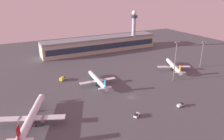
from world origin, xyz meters
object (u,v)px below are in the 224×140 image
(airplane_mid_apron, at_px, (98,80))
(airplane_terminal_side, at_px, (32,117))
(airplane_near_gate, at_px, (174,66))
(maintenance_van, at_px, (137,115))
(control_tower, at_px, (134,27))
(baggage_tractor, at_px, (180,105))
(catering_truck, at_px, (62,79))
(apron_light_west, at_px, (175,59))
(apron_light_central, at_px, (202,53))

(airplane_mid_apron, bearing_deg, airplane_terminal_side, -145.17)
(airplane_terminal_side, xyz_separation_m, airplane_near_gate, (123.97, 29.12, -0.76))
(maintenance_van, bearing_deg, airplane_mid_apron, -27.23)
(control_tower, bearing_deg, baggage_tractor, -110.52)
(airplane_terminal_side, xyz_separation_m, baggage_tractor, (83.10, -21.76, -3.20))
(airplane_near_gate, bearing_deg, baggage_tractor, -103.87)
(airplane_mid_apron, distance_m, baggage_tractor, 61.85)
(airplane_mid_apron, relative_size, baggage_tractor, 8.36)
(control_tower, relative_size, airplane_terminal_side, 1.06)
(catering_truck, bearing_deg, airplane_mid_apron, 2.76)
(apron_light_west, bearing_deg, maintenance_van, -150.82)
(baggage_tractor, distance_m, maintenance_van, 30.15)
(control_tower, bearing_deg, catering_truck, -150.35)
(airplane_terminal_side, height_order, apron_light_central, apron_light_central)
(control_tower, distance_m, apron_light_central, 88.39)
(airplane_mid_apron, distance_m, apron_light_central, 101.91)
(airplane_mid_apron, height_order, catering_truck, airplane_mid_apron)
(airplane_terminal_side, relative_size, airplane_near_gate, 1.23)
(airplane_near_gate, bearing_deg, maintenance_van, -120.87)
(airplane_near_gate, bearing_deg, apron_light_central, 15.56)
(apron_light_central, bearing_deg, airplane_mid_apron, 176.23)
(control_tower, height_order, apron_light_west, control_tower)
(catering_truck, bearing_deg, control_tower, 74.86)
(maintenance_van, bearing_deg, airplane_near_gate, -85.25)
(airplane_terminal_side, distance_m, apron_light_west, 108.77)
(airplane_near_gate, distance_m, baggage_tractor, 65.31)
(apron_light_central, relative_size, apron_light_west, 0.77)
(airplane_terminal_side, relative_size, catering_truck, 7.59)
(apron_light_west, bearing_deg, airplane_mid_apron, 160.52)
(airplane_near_gate, xyz_separation_m, catering_truck, (-94.67, 21.95, -2.04))
(airplane_mid_apron, distance_m, airplane_near_gate, 72.88)
(control_tower, height_order, catering_truck, control_tower)
(control_tower, height_order, airplane_near_gate, control_tower)
(airplane_near_gate, distance_m, catering_truck, 97.20)
(airplane_near_gate, xyz_separation_m, apron_light_central, (28.30, -4.66, 10.31))
(apron_light_central, bearing_deg, maintenance_van, -156.29)
(catering_truck, xyz_separation_m, apron_light_west, (78.07, -39.85, 16.10))
(airplane_mid_apron, distance_m, catering_truck, 29.62)
(control_tower, distance_m, catering_truck, 121.04)
(airplane_near_gate, height_order, baggage_tractor, airplane_near_gate)
(maintenance_van, relative_size, apron_light_central, 0.19)
(baggage_tractor, height_order, apron_light_central, apron_light_central)
(airplane_terminal_side, height_order, airplane_near_gate, airplane_terminal_side)
(airplane_mid_apron, relative_size, apron_light_central, 1.49)
(control_tower, height_order, apron_light_central, control_tower)
(control_tower, height_order, baggage_tractor, control_tower)
(airplane_terminal_side, height_order, catering_truck, airplane_terminal_side)
(control_tower, distance_m, apron_light_west, 101.94)
(control_tower, relative_size, catering_truck, 8.07)
(airplane_near_gate, bearing_deg, catering_truck, -168.15)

